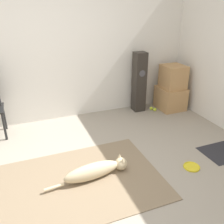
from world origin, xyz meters
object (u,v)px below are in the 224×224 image
(tennis_ball_by_boxes, at_px, (155,109))
(tennis_ball_near_speaker, at_px, (151,108))
(frisbee, at_px, (192,167))
(floor_speaker, at_px, (139,82))
(cardboard_box_lower, at_px, (170,98))
(cardboard_box_upper, at_px, (173,77))
(dog, at_px, (96,170))

(tennis_ball_by_boxes, bearing_deg, tennis_ball_near_speaker, 116.74)
(frisbee, distance_m, tennis_ball_by_boxes, 1.85)
(floor_speaker, bearing_deg, cardboard_box_lower, -14.77)
(frisbee, xyz_separation_m, floor_speaker, (0.21, 1.96, 0.56))
(tennis_ball_by_boxes, bearing_deg, floor_speaker, 147.85)
(cardboard_box_upper, bearing_deg, cardboard_box_lower, -159.20)
(dog, distance_m, frisbee, 1.26)
(cardboard_box_upper, xyz_separation_m, floor_speaker, (-0.65, 0.16, -0.09))
(floor_speaker, distance_m, tennis_ball_by_boxes, 0.63)
(tennis_ball_by_boxes, relative_size, tennis_ball_near_speaker, 1.00)
(tennis_ball_near_speaker, bearing_deg, cardboard_box_lower, -9.30)
(frisbee, height_order, tennis_ball_near_speaker, tennis_ball_near_speaker)
(frisbee, height_order, floor_speaker, floor_speaker)
(cardboard_box_lower, distance_m, cardboard_box_upper, 0.44)
(dog, distance_m, tennis_ball_by_boxes, 2.29)
(tennis_ball_by_boxes, distance_m, tennis_ball_near_speaker, 0.08)
(dog, xyz_separation_m, tennis_ball_near_speaker, (1.68, 1.59, -0.08))
(dog, xyz_separation_m, cardboard_box_lower, (2.07, 1.52, 0.11))
(tennis_ball_near_speaker, bearing_deg, floor_speaker, 157.19)
(cardboard_box_upper, xyz_separation_m, tennis_ball_near_speaker, (-0.41, 0.06, -0.62))
(cardboard_box_lower, xyz_separation_m, tennis_ball_near_speaker, (-0.39, 0.06, -0.19))
(tennis_ball_near_speaker, bearing_deg, cardboard_box_upper, -7.88)
(dog, relative_size, tennis_ball_near_speaker, 16.10)
(cardboard_box_upper, distance_m, tennis_ball_by_boxes, 0.72)
(frisbee, relative_size, tennis_ball_by_boxes, 3.24)
(floor_speaker, xyz_separation_m, tennis_ball_near_speaker, (0.25, -0.10, -0.54))
(floor_speaker, distance_m, tennis_ball_near_speaker, 0.60)
(cardboard_box_upper, bearing_deg, dog, -143.74)
(dog, xyz_separation_m, tennis_ball_by_boxes, (1.72, 1.51, -0.08))
(frisbee, height_order, tennis_ball_by_boxes, tennis_ball_by_boxes)
(cardboard_box_upper, bearing_deg, tennis_ball_by_boxes, -177.09)
(tennis_ball_near_speaker, bearing_deg, frisbee, -103.82)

